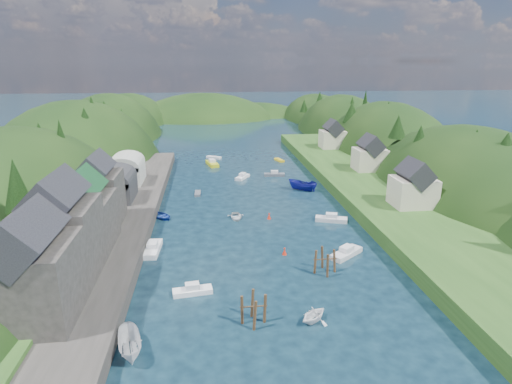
{
  "coord_description": "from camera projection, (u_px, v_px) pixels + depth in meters",
  "views": [
    {
      "loc": [
        -8.45,
        -45.96,
        26.83
      ],
      "look_at": [
        0.0,
        28.0,
        4.0
      ],
      "focal_mm": 30.0,
      "sensor_mm": 36.0,
      "label": 1
    }
  ],
  "objects": [
    {
      "name": "hillside_left",
      "position": [
        80.0,
        190.0,
        121.15
      ],
      "size": [
        44.0,
        245.56,
        52.0
      ],
      "color": "black",
      "rests_on": "ground"
    },
    {
      "name": "terrace_left_grass",
      "position": [
        68.0,
        230.0,
        67.71
      ],
      "size": [
        12.0,
        110.0,
        2.5
      ],
      "primitive_type": "cube",
      "color": "#234719",
      "rests_on": "ground"
    },
    {
      "name": "quay_left",
      "position": [
        113.0,
        229.0,
        68.54
      ],
      "size": [
        12.0,
        110.0,
        2.0
      ],
      "primitive_type": "cube",
      "color": "#2D2B28",
      "rests_on": "ground"
    },
    {
      "name": "channel_buoy_far",
      "position": [
        269.0,
        216.0,
        75.79
      ],
      "size": [
        0.7,
        0.7,
        1.1
      ],
      "color": "red",
      "rests_on": "ground"
    },
    {
      "name": "moored_boats",
      "position": [
        246.0,
        216.0,
        75.18
      ],
      "size": [
        35.33,
        90.24,
        2.46
      ],
      "color": "#BFC517",
      "rests_on": "ground"
    },
    {
      "name": "quayside_buildings",
      "position": [
        70.0,
        225.0,
        53.61
      ],
      "size": [
        8.0,
        35.84,
        12.9
      ],
      "color": "#2D2B28",
      "rests_on": "quay_left"
    },
    {
      "name": "right_bank_cottages",
      "position": [
        365.0,
        155.0,
        99.68
      ],
      "size": [
        9.0,
        59.24,
        8.41
      ],
      "color": "beige",
      "rests_on": "terrace_right"
    },
    {
      "name": "boat_sheds",
      "position": [
        120.0,
        174.0,
        85.12
      ],
      "size": [
        7.0,
        21.0,
        7.5
      ],
      "color": "#2D2D30",
      "rests_on": "quay_left"
    },
    {
      "name": "piling_cluster_far",
      "position": [
        325.0,
        263.0,
        56.32
      ],
      "size": [
        3.13,
        2.93,
        3.81
      ],
      "color": "#382314",
      "rests_on": "ground"
    },
    {
      "name": "terrace_right",
      "position": [
        364.0,
        184.0,
        92.8
      ],
      "size": [
        16.0,
        120.0,
        2.4
      ],
      "primitive_type": "cube",
      "color": "#234719",
      "rests_on": "ground"
    },
    {
      "name": "hillside_right",
      "position": [
        384.0,
        178.0,
        130.74
      ],
      "size": [
        36.0,
        245.56,
        48.0
      ],
      "color": "black",
      "rests_on": "ground"
    },
    {
      "name": "hill_trees",
      "position": [
        245.0,
        124.0,
        110.95
      ],
      "size": [
        91.16,
        144.75,
        12.94
      ],
      "color": "black",
      "rests_on": "ground"
    },
    {
      "name": "piling_cluster_near",
      "position": [
        253.0,
        311.0,
        45.39
      ],
      "size": [
        2.92,
        2.75,
        3.9
      ],
      "color": "#382314",
      "rests_on": "ground"
    },
    {
      "name": "far_hills",
      "position": [
        226.0,
        137.0,
        221.02
      ],
      "size": [
        103.0,
        68.0,
        44.0
      ],
      "color": "black",
      "rests_on": "ground"
    },
    {
      "name": "ground",
      "position": [
        245.0,
        181.0,
        99.94
      ],
      "size": [
        600.0,
        600.0,
        0.0
      ],
      "primitive_type": "plane",
      "color": "black",
      "rests_on": "ground"
    },
    {
      "name": "channel_buoy_near",
      "position": [
        285.0,
        252.0,
        61.76
      ],
      "size": [
        0.7,
        0.7,
        1.1
      ],
      "color": "red",
      "rests_on": "ground"
    }
  ]
}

